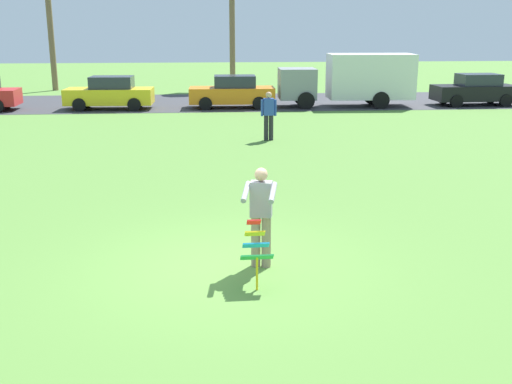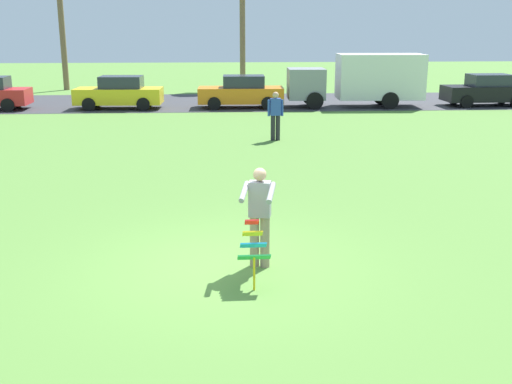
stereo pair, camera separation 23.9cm
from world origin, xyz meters
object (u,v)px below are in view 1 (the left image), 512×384
object	(u,v)px
kite_held	(256,246)
person_kite_flyer	(261,214)
parked_car_yellow	(110,93)
person_walker_near	(269,114)
parked_car_orange	(233,92)
parked_truck_grey_van	(354,78)
parked_car_black	(475,90)

from	to	relation	value
kite_held	person_kite_flyer	bearing A→B (deg)	79.04
parked_car_yellow	person_walker_near	world-z (taller)	person_walker_near
person_kite_flyer	parked_car_yellow	distance (m)	21.68
person_kite_flyer	parked_car_orange	xyz separation A→B (m)	(0.53, 20.98, -0.18)
person_walker_near	parked_truck_grey_van	bearing A→B (deg)	59.84
person_kite_flyer	kite_held	world-z (taller)	person_kite_flyer
person_kite_flyer	parked_car_black	distance (m)	24.69
parked_car_orange	person_walker_near	xyz separation A→B (m)	(0.85, -9.05, 0.16)
parked_car_orange	parked_car_black	size ratio (longest dim) A/B	1.00
parked_car_yellow	parked_car_black	size ratio (longest dim) A/B	1.00
kite_held	person_walker_near	size ratio (longest dim) A/B	0.59
kite_held	person_walker_near	xyz separation A→B (m)	(1.54, 12.70, 0.27)
person_kite_flyer	parked_truck_grey_van	xyz separation A→B (m)	(6.65, 20.98, 0.46)
kite_held	person_walker_near	bearing A→B (deg)	83.10
parked_truck_grey_van	parked_car_black	distance (m)	6.41
parked_truck_grey_van	parked_car_orange	bearing A→B (deg)	-179.98
parked_car_orange	parked_truck_grey_van	world-z (taller)	parked_truck_grey_van
parked_car_orange	kite_held	bearing A→B (deg)	-91.81
parked_car_black	person_walker_near	bearing A→B (deg)	-142.12
kite_held	parked_car_black	size ratio (longest dim) A/B	0.24
parked_car_black	parked_car_orange	bearing A→B (deg)	-179.99
person_kite_flyer	parked_car_black	xyz separation A→B (m)	(13.03, 20.98, -0.18)
kite_held	parked_car_orange	world-z (taller)	parked_car_orange
person_kite_flyer	person_walker_near	size ratio (longest dim) A/B	1.00
person_kite_flyer	parked_car_orange	distance (m)	20.98
parked_car_yellow	parked_car_orange	world-z (taller)	same
person_kite_flyer	parked_truck_grey_van	world-z (taller)	parked_truck_grey_van
kite_held	parked_car_yellow	size ratio (longest dim) A/B	0.24
parked_car_black	kite_held	bearing A→B (deg)	-121.20
parked_truck_grey_van	parked_car_yellow	bearing A→B (deg)	-179.99
parked_truck_grey_van	kite_held	bearing A→B (deg)	-107.36
parked_car_yellow	parked_truck_grey_van	distance (m)	12.13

